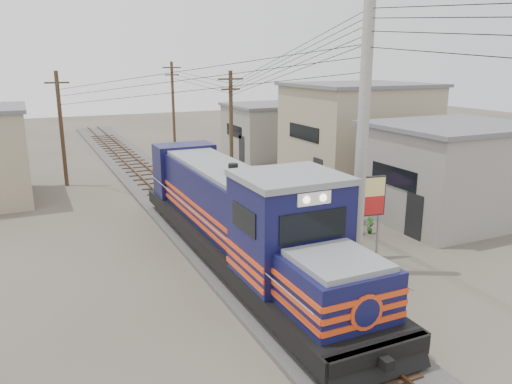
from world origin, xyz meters
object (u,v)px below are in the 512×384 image
market_umbrella (336,184)px  locomotive (240,218)px  vendor (338,205)px  billboard (360,199)px

market_umbrella → locomotive: bearing=-155.3°
market_umbrella → vendor: size_ratio=1.41×
vendor → billboard: bearing=43.5°
billboard → vendor: bearing=74.1°
locomotive → billboard: locomotive is taller
locomotive → vendor: bearing=23.5°
locomotive → vendor: (6.26, 2.72, -0.96)m
billboard → vendor: size_ratio=1.95×
market_umbrella → vendor: bearing=-58.0°
billboard → market_umbrella: (1.88, 4.41, -0.56)m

